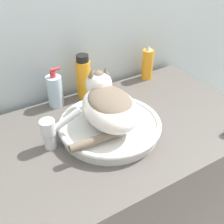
# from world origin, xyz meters

# --- Properties ---
(wall_back) EXTENTS (8.00, 0.05, 2.40)m
(wall_back) POSITION_xyz_m (0.00, 0.69, 1.20)
(wall_back) COLOR silver
(wall_back) RESTS_ON ground_plane
(vanity_counter) EXTENTS (1.22, 0.63, 0.86)m
(vanity_counter) POSITION_xyz_m (0.00, 0.32, 0.43)
(vanity_counter) COLOR #56514C
(vanity_counter) RESTS_ON ground_plane
(sink_basin) EXTENTS (0.38, 0.38, 0.05)m
(sink_basin) POSITION_xyz_m (0.03, 0.31, 0.89)
(sink_basin) COLOR silver
(sink_basin) RESTS_ON vanity_counter
(cat) EXTENTS (0.31, 0.31, 0.16)m
(cat) POSITION_xyz_m (0.03, 0.33, 0.98)
(cat) COLOR silver
(cat) RESTS_ON sink_basin
(faucet) EXTENTS (0.15, 0.06, 0.14)m
(faucet) POSITION_xyz_m (-0.18, 0.35, 0.93)
(faucet) COLOR silver
(faucet) RESTS_ON vanity_counter
(soap_pump_bottle) EXTENTS (0.06, 0.06, 0.17)m
(soap_pump_bottle) POSITION_xyz_m (-0.07, 0.59, 0.93)
(soap_pump_bottle) COLOR silver
(soap_pump_bottle) RESTS_ON vanity_counter
(shampoo_bottle_tall) EXTENTS (0.06, 0.06, 0.20)m
(shampoo_bottle_tall) POSITION_xyz_m (0.06, 0.59, 0.95)
(shampoo_bottle_tall) COLOR orange
(shampoo_bottle_tall) RESTS_ON vanity_counter
(spray_bottle_trigger) EXTENTS (0.05, 0.05, 0.17)m
(spray_bottle_trigger) POSITION_xyz_m (0.40, 0.59, 0.94)
(spray_bottle_trigger) COLOR orange
(spray_bottle_trigger) RESTS_ON vanity_counter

